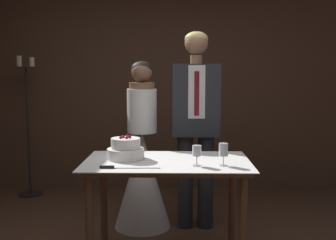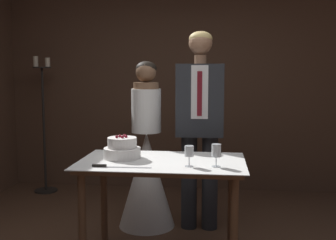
{
  "view_description": "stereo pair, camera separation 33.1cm",
  "coord_description": "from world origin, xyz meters",
  "px_view_note": "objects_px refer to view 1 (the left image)",
  "views": [
    {
      "loc": [
        0.19,
        -2.86,
        1.5
      ],
      "look_at": [
        0.12,
        0.67,
        1.09
      ],
      "focal_mm": 45.0,
      "sensor_mm": 36.0,
      "label": 1
    },
    {
      "loc": [
        0.52,
        -2.83,
        1.5
      ],
      "look_at": [
        0.12,
        0.67,
        1.09
      ],
      "focal_mm": 45.0,
      "sensor_mm": 36.0,
      "label": 2
    }
  ],
  "objects_px": {
    "cake_table": "(167,175)",
    "cake_knife": "(118,167)",
    "wine_glass_near": "(223,151)",
    "bride": "(142,168)",
    "tiered_cake": "(126,150)",
    "wine_glass_middle": "(197,152)",
    "groom": "(196,118)",
    "candle_stand": "(28,133)"
  },
  "relations": [
    {
      "from": "cake_knife",
      "to": "wine_glass_middle",
      "type": "distance_m",
      "value": 0.57
    },
    {
      "from": "tiered_cake",
      "to": "candle_stand",
      "type": "xyz_separation_m",
      "value": [
        -1.39,
        1.78,
        -0.13
      ]
    },
    {
      "from": "bride",
      "to": "candle_stand",
      "type": "xyz_separation_m",
      "value": [
        -1.45,
        1.02,
        0.19
      ]
    },
    {
      "from": "wine_glass_middle",
      "to": "tiered_cake",
      "type": "bearing_deg",
      "value": 157.15
    },
    {
      "from": "cake_table",
      "to": "wine_glass_near",
      "type": "relative_size",
      "value": 7.69
    },
    {
      "from": "bride",
      "to": "candle_stand",
      "type": "height_order",
      "value": "candle_stand"
    },
    {
      "from": "cake_knife",
      "to": "wine_glass_near",
      "type": "distance_m",
      "value": 0.76
    },
    {
      "from": "bride",
      "to": "wine_glass_near",
      "type": "bearing_deg",
      "value": -55.65
    },
    {
      "from": "cake_knife",
      "to": "bride",
      "type": "xyz_separation_m",
      "value": [
        0.08,
        1.07,
        -0.25
      ]
    },
    {
      "from": "tiered_cake",
      "to": "bride",
      "type": "xyz_separation_m",
      "value": [
        0.06,
        0.76,
        -0.32
      ]
    },
    {
      "from": "cake_table",
      "to": "wine_glass_middle",
      "type": "bearing_deg",
      "value": -38.19
    },
    {
      "from": "wine_glass_middle",
      "to": "candle_stand",
      "type": "height_order",
      "value": "candle_stand"
    },
    {
      "from": "cake_knife",
      "to": "candle_stand",
      "type": "relative_size",
      "value": 0.25
    },
    {
      "from": "wine_glass_near",
      "to": "candle_stand",
      "type": "bearing_deg",
      "value": 136.77
    },
    {
      "from": "bride",
      "to": "cake_knife",
      "type": "bearing_deg",
      "value": -94.31
    },
    {
      "from": "wine_glass_near",
      "to": "bride",
      "type": "distance_m",
      "value": 1.22
    },
    {
      "from": "bride",
      "to": "groom",
      "type": "xyz_separation_m",
      "value": [
        0.51,
        -0.0,
        0.48
      ]
    },
    {
      "from": "groom",
      "to": "candle_stand",
      "type": "relative_size",
      "value": 1.11
    },
    {
      "from": "bride",
      "to": "tiered_cake",
      "type": "bearing_deg",
      "value": -94.87
    },
    {
      "from": "wine_glass_near",
      "to": "bride",
      "type": "relative_size",
      "value": 0.1
    },
    {
      "from": "wine_glass_middle",
      "to": "cake_table",
      "type": "bearing_deg",
      "value": 141.81
    },
    {
      "from": "cake_knife",
      "to": "bride",
      "type": "height_order",
      "value": "bride"
    },
    {
      "from": "cake_table",
      "to": "candle_stand",
      "type": "height_order",
      "value": "candle_stand"
    },
    {
      "from": "wine_glass_middle",
      "to": "groom",
      "type": "relative_size",
      "value": 0.08
    },
    {
      "from": "bride",
      "to": "groom",
      "type": "bearing_deg",
      "value": -0.05
    },
    {
      "from": "candle_stand",
      "to": "wine_glass_near",
      "type": "bearing_deg",
      "value": -43.23
    },
    {
      "from": "cake_knife",
      "to": "groom",
      "type": "xyz_separation_m",
      "value": [
        0.59,
        1.07,
        0.23
      ]
    },
    {
      "from": "bride",
      "to": "cake_table",
      "type": "bearing_deg",
      "value": -72.61
    },
    {
      "from": "cake_table",
      "to": "wine_glass_near",
      "type": "distance_m",
      "value": 0.49
    },
    {
      "from": "wine_glass_near",
      "to": "candle_stand",
      "type": "distance_m",
      "value": 2.91
    },
    {
      "from": "cake_knife",
      "to": "cake_table",
      "type": "bearing_deg",
      "value": 36.04
    },
    {
      "from": "cake_knife",
      "to": "bride",
      "type": "distance_m",
      "value": 1.1
    },
    {
      "from": "bride",
      "to": "wine_glass_middle",
      "type": "bearing_deg",
      "value": -64.37
    },
    {
      "from": "tiered_cake",
      "to": "candle_stand",
      "type": "relative_size",
      "value": 0.17
    },
    {
      "from": "wine_glass_middle",
      "to": "candle_stand",
      "type": "distance_m",
      "value": 2.78
    },
    {
      "from": "cake_table",
      "to": "wine_glass_near",
      "type": "height_order",
      "value": "wine_glass_near"
    },
    {
      "from": "wine_glass_near",
      "to": "cake_table",
      "type": "bearing_deg",
      "value": 158.86
    },
    {
      "from": "tiered_cake",
      "to": "wine_glass_middle",
      "type": "xyz_separation_m",
      "value": [
        0.53,
        -0.23,
        0.03
      ]
    },
    {
      "from": "cake_table",
      "to": "bride",
      "type": "relative_size",
      "value": 0.79
    },
    {
      "from": "cake_table",
      "to": "wine_glass_near",
      "type": "bearing_deg",
      "value": -21.14
    },
    {
      "from": "wine_glass_near",
      "to": "wine_glass_middle",
      "type": "distance_m",
      "value": 0.19
    },
    {
      "from": "cake_table",
      "to": "cake_knife",
      "type": "height_order",
      "value": "cake_knife"
    }
  ]
}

